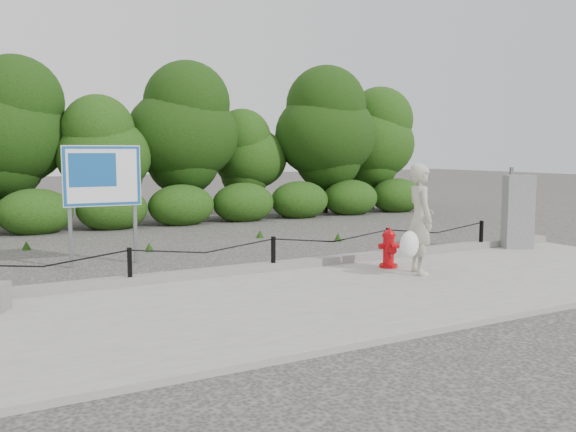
# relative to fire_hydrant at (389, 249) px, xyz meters

# --- Properties ---
(ground) EXTENTS (90.00, 90.00, 0.00)m
(ground) POSITION_rel_fire_hydrant_xyz_m (-1.96, 0.72, -0.42)
(ground) COLOR #2D2B28
(ground) RESTS_ON ground
(sidewalk) EXTENTS (14.00, 4.00, 0.08)m
(sidewalk) POSITION_rel_fire_hydrant_xyz_m (-1.96, -1.28, -0.38)
(sidewalk) COLOR gray
(sidewalk) RESTS_ON ground
(curb) EXTENTS (14.00, 0.22, 0.14)m
(curb) POSITION_rel_fire_hydrant_xyz_m (-1.96, 0.77, -0.27)
(curb) COLOR slate
(curb) RESTS_ON sidewalk
(chain_barrier) EXTENTS (10.06, 0.06, 0.60)m
(chain_barrier) POSITION_rel_fire_hydrant_xyz_m (-1.96, 0.72, 0.04)
(chain_barrier) COLOR black
(chain_barrier) RESTS_ON sidewalk
(treeline) EXTENTS (20.38, 3.87, 4.91)m
(treeline) POSITION_rel_fire_hydrant_xyz_m (-0.84, 9.67, 2.21)
(treeline) COLOR black
(treeline) RESTS_ON ground
(fire_hydrant) EXTENTS (0.40, 0.42, 0.71)m
(fire_hydrant) POSITION_rel_fire_hydrant_xyz_m (0.00, 0.00, 0.00)
(fire_hydrant) COLOR #B7060D
(fire_hydrant) RESTS_ON sidewalk
(pedestrian) EXTENTS (0.85, 0.80, 1.87)m
(pedestrian) POSITION_rel_fire_hydrant_xyz_m (0.08, -0.71, 0.57)
(pedestrian) COLOR #ABAA92
(pedestrian) RESTS_ON sidewalk
(utility_cabinet) EXTENTS (0.68, 0.56, 1.73)m
(utility_cabinet) POSITION_rel_fire_hydrant_xyz_m (3.77, 0.40, 0.45)
(utility_cabinet) COLOR gray
(utility_cabinet) RESTS_ON sidewalk
(advertising_sign) EXTENTS (1.42, 0.18, 2.26)m
(advertising_sign) POSITION_rel_fire_hydrant_xyz_m (-4.35, 3.03, 1.18)
(advertising_sign) COLOR slate
(advertising_sign) RESTS_ON ground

